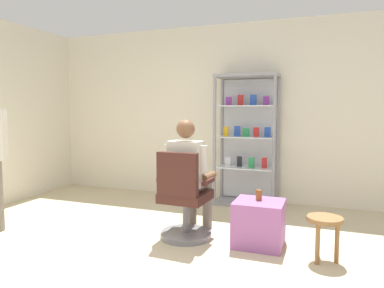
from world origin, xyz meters
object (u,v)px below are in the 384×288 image
object	(u,v)px
office_chair	(184,203)
tea_glass	(259,195)
wooden_stool	(325,226)
storage_crate	(259,223)
display_cabinet_main	(247,139)
seated_shopkeeper	(190,172)

from	to	relation	value
office_chair	tea_glass	world-z (taller)	office_chair
office_chair	wooden_stool	size ratio (longest dim) A/B	2.30
wooden_stool	storage_crate	bearing A→B (deg)	164.25
storage_crate	wooden_stool	xyz separation A→B (m)	(0.63, -0.18, 0.10)
office_chair	storage_crate	xyz separation A→B (m)	(0.79, 0.11, -0.16)
display_cabinet_main	seated_shopkeeper	world-z (taller)	display_cabinet_main
tea_glass	wooden_stool	size ratio (longest dim) A/B	0.25
office_chair	seated_shopkeeper	distance (m)	0.36
seated_shopkeeper	office_chair	bearing A→B (deg)	-92.66
tea_glass	display_cabinet_main	bearing A→B (deg)	106.11
seated_shopkeeper	wooden_stool	bearing A→B (deg)	-9.44
office_chair	seated_shopkeeper	bearing A→B (deg)	87.34
office_chair	seated_shopkeeper	size ratio (longest dim) A/B	0.74
storage_crate	wooden_stool	bearing A→B (deg)	-15.75
office_chair	wooden_stool	xyz separation A→B (m)	(1.42, -0.07, -0.06)
tea_glass	office_chair	bearing A→B (deg)	-169.44
office_chair	wooden_stool	world-z (taller)	office_chair
seated_shopkeeper	wooden_stool	world-z (taller)	seated_shopkeeper
tea_glass	wooden_stool	bearing A→B (deg)	-18.66
display_cabinet_main	office_chair	bearing A→B (deg)	-100.68
office_chair	tea_glass	xyz separation A→B (m)	(0.78, 0.15, 0.12)
office_chair	tea_glass	size ratio (longest dim) A/B	9.12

